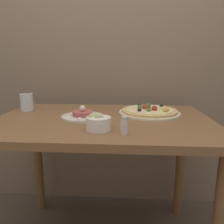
# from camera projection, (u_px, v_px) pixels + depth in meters

# --- Properties ---
(back_wall) EXTENTS (8.00, 0.05, 2.60)m
(back_wall) POSITION_uv_depth(u_px,v_px,m) (109.00, 32.00, 1.55)
(back_wall) COLOR #84705B
(back_wall) RESTS_ON ground_plane
(dining_table) EXTENTS (1.14, 0.77, 0.80)m
(dining_table) POSITION_uv_depth(u_px,v_px,m) (102.00, 140.00, 1.18)
(dining_table) COLOR brown
(dining_table) RESTS_ON ground_plane
(pizza_plate) EXTENTS (0.35, 0.35, 0.06)m
(pizza_plate) POSITION_uv_depth(u_px,v_px,m) (149.00, 111.00, 1.25)
(pizza_plate) COLOR silver
(pizza_plate) RESTS_ON dining_table
(tartare_plate) EXTENTS (0.22, 0.22, 0.07)m
(tartare_plate) POSITION_uv_depth(u_px,v_px,m) (83.00, 115.00, 1.16)
(tartare_plate) COLOR silver
(tartare_plate) RESTS_ON dining_table
(small_bowl) EXTENTS (0.11, 0.11, 0.07)m
(small_bowl) POSITION_uv_depth(u_px,v_px,m) (98.00, 123.00, 0.94)
(small_bowl) COLOR white
(small_bowl) RESTS_ON dining_table
(drinking_glass) EXTENTS (0.08, 0.08, 0.10)m
(drinking_glass) POSITION_uv_depth(u_px,v_px,m) (27.00, 102.00, 1.33)
(drinking_glass) COLOR silver
(drinking_glass) RESTS_ON dining_table
(salt_shaker) EXTENTS (0.03, 0.03, 0.07)m
(salt_shaker) POSITION_uv_depth(u_px,v_px,m) (125.00, 126.00, 0.89)
(salt_shaker) COLOR silver
(salt_shaker) RESTS_ON dining_table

